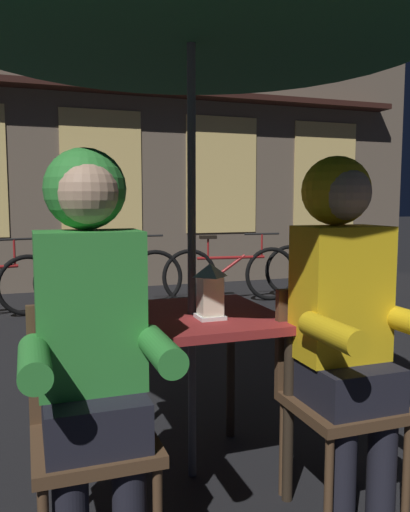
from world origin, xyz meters
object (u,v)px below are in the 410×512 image
(cafe_table, at_px, (192,336))
(bicycle_fifth, at_px, (328,268))
(chair_left, at_px, (91,418))
(bicycle_fourth, at_px, (231,274))
(person_left_hooded, at_px, (91,319))
(bicycle_third, at_px, (110,279))
(person_right_hooded, at_px, (344,300))
(lantern, at_px, (210,290))
(chair_right, at_px, (334,385))

(cafe_table, xyz_separation_m, bicycle_fifth, (3.04, 3.66, -0.29))
(cafe_table, height_order, chair_left, chair_left)
(bicycle_fourth, bearing_deg, bicycle_fifth, 1.84)
(bicycle_fifth, bearing_deg, bicycle_fourth, -178.16)
(person_left_hooded, xyz_separation_m, bicycle_third, (0.70, 4.13, -0.50))
(person_right_hooded, bearing_deg, cafe_table, 138.43)
(person_left_hooded, bearing_deg, bicycle_third, 80.34)
(lantern, xyz_separation_m, bicycle_third, (0.18, 3.82, -0.51))
(cafe_table, relative_size, person_right_hooded, 0.53)
(cafe_table, distance_m, bicycle_fourth, 3.98)
(chair_left, bearing_deg, chair_right, 0.00)
(cafe_table, bearing_deg, bicycle_third, 86.55)
(cafe_table, height_order, chair_right, chair_right)
(person_left_hooded, distance_m, bicycle_third, 4.22)
(bicycle_third, bearing_deg, bicycle_fourth, -3.75)
(person_left_hooded, bearing_deg, bicycle_fifth, 49.25)
(lantern, distance_m, bicycle_third, 3.86)
(cafe_table, relative_size, person_left_hooded, 0.53)
(person_right_hooded, distance_m, bicycle_fifth, 4.84)
(chair_left, bearing_deg, lantern, 25.61)
(person_left_hooded, height_order, bicycle_third, person_left_hooded)
(lantern, relative_size, person_left_hooded, 0.17)
(chair_left, height_order, person_right_hooded, person_right_hooded)
(bicycle_third, relative_size, bicycle_fifth, 1.02)
(bicycle_third, bearing_deg, lantern, -92.73)
(bicycle_third, bearing_deg, chair_right, -86.40)
(lantern, height_order, bicycle_third, lantern)
(chair_left, bearing_deg, bicycle_fourth, 61.80)
(bicycle_third, relative_size, bicycle_fourth, 1.00)
(cafe_table, distance_m, bicycle_fifth, 4.76)
(bicycle_fifth, bearing_deg, person_right_hooded, -122.07)
(cafe_table, xyz_separation_m, person_left_hooded, (-0.48, -0.43, 0.21))
(bicycle_fourth, bearing_deg, person_right_hooded, -106.22)
(chair_right, bearing_deg, bicycle_fifth, 57.57)
(chair_right, height_order, person_right_hooded, person_right_hooded)
(cafe_table, xyz_separation_m, bicycle_fourth, (1.65, 3.61, -0.29))
(person_right_hooded, distance_m, bicycle_fourth, 4.23)
(person_right_hooded, xyz_separation_m, bicycle_fifth, (2.56, 4.08, -0.50))
(chair_left, distance_m, chair_right, 0.96)
(bicycle_fourth, relative_size, bicycle_fifth, 1.02)
(person_left_hooded, xyz_separation_m, bicycle_fourth, (2.13, 4.04, -0.50))
(bicycle_third, bearing_deg, bicycle_fifth, -1.01)
(cafe_table, bearing_deg, chair_left, -142.45)
(person_left_hooded, bearing_deg, person_right_hooded, 0.00)
(chair_right, height_order, bicycle_fourth, chair_right)
(bicycle_third, height_order, bicycle_fourth, same)
(person_left_hooded, distance_m, bicycle_fifth, 5.41)
(lantern, xyz_separation_m, bicycle_fifth, (3.00, 3.78, -0.51))
(person_right_hooded, bearing_deg, chair_left, 176.61)
(lantern, relative_size, chair_right, 0.27)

